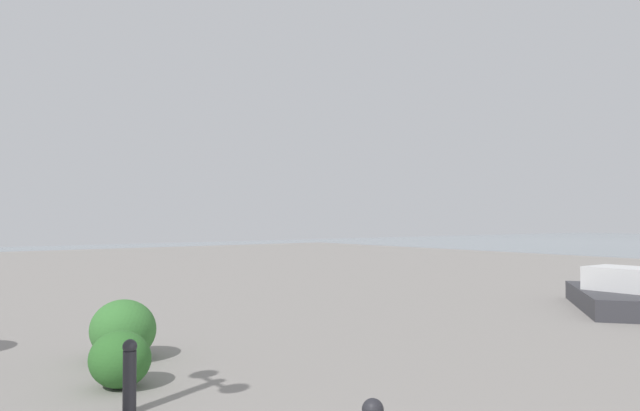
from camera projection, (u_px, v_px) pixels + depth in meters
bollard_mid at (130, 375)px, 5.25m from camera, size 0.13×0.13×0.67m
shrub_low at (120, 359)px, 6.06m from camera, size 0.69×0.62×0.59m
shrub_round at (123, 330)px, 7.26m from camera, size 0.88×0.79×0.75m
boat at (623, 299)px, 11.25m from camera, size 3.25×3.53×0.95m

